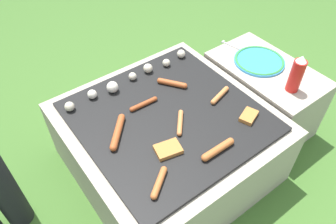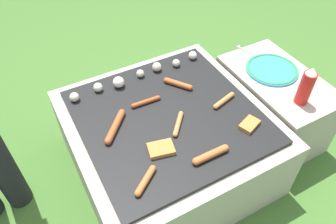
{
  "view_description": "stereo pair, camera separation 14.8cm",
  "coord_description": "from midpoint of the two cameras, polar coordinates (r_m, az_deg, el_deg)",
  "views": [
    {
      "loc": [
        -0.62,
        -0.83,
        1.46
      ],
      "look_at": [
        0.0,
        0.0,
        0.41
      ],
      "focal_mm": 35.0,
      "sensor_mm": 36.0,
      "label": 1
    },
    {
      "loc": [
        -0.5,
        -0.91,
        1.46
      ],
      "look_at": [
        0.0,
        0.0,
        0.41
      ],
      "focal_mm": 35.0,
      "sensor_mm": 36.0,
      "label": 2
    }
  ],
  "objects": [
    {
      "name": "ground_plane",
      "position": [
        1.79,
        2.39,
        -9.25
      ],
      "size": [
        14.0,
        14.0,
        0.0
      ],
      "primitive_type": "plane",
      "color": "#3D6628"
    },
    {
      "name": "bread_slice_right",
      "position": [
        1.51,
        16.76,
        -2.24
      ],
      "size": [
        0.11,
        0.09,
        0.02
      ],
      "color": "#B27033",
      "rests_on": "grill"
    },
    {
      "name": "sausage_front_right",
      "position": [
        1.64,
        4.35,
        4.8
      ],
      "size": [
        0.1,
        0.13,
        0.03
      ],
      "color": "#A34C23",
      "rests_on": "grill"
    },
    {
      "name": "sausage_back_right",
      "position": [
        1.54,
        -1.14,
        1.67
      ],
      "size": [
        0.15,
        0.03,
        0.02
      ],
      "color": "#93421E",
      "rests_on": "grill"
    },
    {
      "name": "sausage_back_center",
      "position": [
        1.44,
        -6.29,
        -2.64
      ],
      "size": [
        0.15,
        0.16,
        0.03
      ],
      "color": "#A34C23",
      "rests_on": "grill"
    },
    {
      "name": "grill",
      "position": [
        1.64,
        2.59,
        -5.4
      ],
      "size": [
        0.89,
        0.89,
        0.39
      ],
      "color": "#A89E8C",
      "rests_on": "ground_plane"
    },
    {
      "name": "sausage_front_left",
      "position": [
        1.26,
        -0.53,
        -12.04
      ],
      "size": [
        0.12,
        0.1,
        0.03
      ],
      "color": "#B7602D",
      "rests_on": "grill"
    },
    {
      "name": "bread_slice_center",
      "position": [
        1.35,
        1.92,
        -6.61
      ],
      "size": [
        0.12,
        0.1,
        0.02
      ],
      "color": "#B27033",
      "rests_on": "grill"
    },
    {
      "name": "side_ledge",
      "position": [
        1.94,
        19.72,
        1.19
      ],
      "size": [
        0.37,
        0.62,
        0.39
      ],
      "color": "#A89E8C",
      "rests_on": "ground_plane"
    },
    {
      "name": "mushroom_row",
      "position": [
        1.67,
        -3.23,
        6.23
      ],
      "size": [
        0.71,
        0.08,
        0.06
      ],
      "color": "beige",
      "rests_on": "grill"
    },
    {
      "name": "condiment_bottle",
      "position": [
        1.65,
        25.33,
        3.92
      ],
      "size": [
        0.06,
        0.06,
        0.2
      ],
      "color": "red",
      "rests_on": "side_ledge"
    },
    {
      "name": "sausage_mid_left",
      "position": [
        1.45,
        4.72,
        -2.2
      ],
      "size": [
        0.11,
        0.12,
        0.02
      ],
      "color": "#C6753D",
      "rests_on": "grill"
    },
    {
      "name": "sausage_back_left",
      "position": [
        1.35,
        10.61,
        -7.48
      ],
      "size": [
        0.17,
        0.03,
        0.03
      ],
      "color": "#B7602D",
      "rests_on": "grill"
    },
    {
      "name": "plate_colorful",
      "position": [
        1.84,
        19.9,
        6.92
      ],
      "size": [
        0.27,
        0.27,
        0.02
      ],
      "color": "#338CCC",
      "rests_on": "side_ledge"
    },
    {
      "name": "fork_utensil",
      "position": [
        1.93,
        16.43,
        9.55
      ],
      "size": [
        0.06,
        0.22,
        0.01
      ],
      "color": "silver",
      "rests_on": "side_ledge"
    },
    {
      "name": "sausage_front_center",
      "position": [
        1.58,
        12.37,
        1.85
      ],
      "size": [
        0.14,
        0.06,
        0.02
      ],
      "color": "#C6753D",
      "rests_on": "grill"
    }
  ]
}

